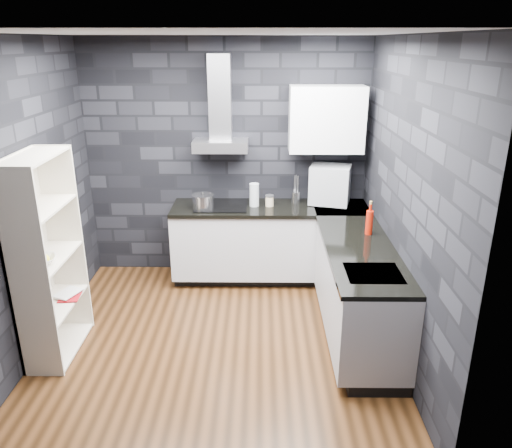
{
  "coord_description": "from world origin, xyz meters",
  "views": [
    {
      "loc": [
        0.4,
        -4.01,
        2.65
      ],
      "look_at": [
        0.35,
        0.45,
        1.0
      ],
      "focal_mm": 35.0,
      "sensor_mm": 36.0,
      "label": 1
    }
  ],
  "objects_px": {
    "storage_jar": "(270,201)",
    "bookshelf": "(48,259)",
    "pot": "(203,202)",
    "appliance_garage": "(330,184)",
    "utensil_crock": "(296,197)",
    "fruit_bowl": "(42,260)",
    "glass_vase": "(254,195)",
    "red_bottle": "(369,223)"
  },
  "relations": [
    {
      "from": "storage_jar",
      "to": "utensil_crock",
      "type": "bearing_deg",
      "value": 24.06
    },
    {
      "from": "appliance_garage",
      "to": "pot",
      "type": "bearing_deg",
      "value": -157.04
    },
    {
      "from": "pot",
      "to": "bookshelf",
      "type": "bearing_deg",
      "value": -131.15
    },
    {
      "from": "storage_jar",
      "to": "fruit_bowl",
      "type": "bearing_deg",
      "value": -140.61
    },
    {
      "from": "pot",
      "to": "red_bottle",
      "type": "height_order",
      "value": "red_bottle"
    },
    {
      "from": "storage_jar",
      "to": "red_bottle",
      "type": "height_order",
      "value": "red_bottle"
    },
    {
      "from": "glass_vase",
      "to": "storage_jar",
      "type": "bearing_deg",
      "value": -1.04
    },
    {
      "from": "storage_jar",
      "to": "fruit_bowl",
      "type": "relative_size",
      "value": 0.49
    },
    {
      "from": "glass_vase",
      "to": "utensil_crock",
      "type": "distance_m",
      "value": 0.49
    },
    {
      "from": "bookshelf",
      "to": "fruit_bowl",
      "type": "relative_size",
      "value": 7.97
    },
    {
      "from": "storage_jar",
      "to": "fruit_bowl",
      "type": "xyz_separation_m",
      "value": [
        -1.91,
        -1.57,
        -0.02
      ]
    },
    {
      "from": "pot",
      "to": "fruit_bowl",
      "type": "bearing_deg",
      "value": -128.91
    },
    {
      "from": "storage_jar",
      "to": "bookshelf",
      "type": "height_order",
      "value": "bookshelf"
    },
    {
      "from": "red_bottle",
      "to": "bookshelf",
      "type": "bearing_deg",
      "value": -168.0
    },
    {
      "from": "storage_jar",
      "to": "fruit_bowl",
      "type": "height_order",
      "value": "storage_jar"
    },
    {
      "from": "appliance_garage",
      "to": "bookshelf",
      "type": "bearing_deg",
      "value": -134.44
    },
    {
      "from": "utensil_crock",
      "to": "fruit_bowl",
      "type": "xyz_separation_m",
      "value": [
        -2.21,
        -1.7,
        -0.03
      ]
    },
    {
      "from": "appliance_garage",
      "to": "red_bottle",
      "type": "height_order",
      "value": "appliance_garage"
    },
    {
      "from": "pot",
      "to": "glass_vase",
      "type": "distance_m",
      "value": 0.58
    },
    {
      "from": "storage_jar",
      "to": "appliance_garage",
      "type": "relative_size",
      "value": 0.26
    },
    {
      "from": "glass_vase",
      "to": "red_bottle",
      "type": "distance_m",
      "value": 1.4
    },
    {
      "from": "appliance_garage",
      "to": "fruit_bowl",
      "type": "height_order",
      "value": "appliance_garage"
    },
    {
      "from": "glass_vase",
      "to": "utensil_crock",
      "type": "height_order",
      "value": "glass_vase"
    },
    {
      "from": "utensil_crock",
      "to": "red_bottle",
      "type": "relative_size",
      "value": 0.54
    },
    {
      "from": "glass_vase",
      "to": "appliance_garage",
      "type": "relative_size",
      "value": 0.6
    },
    {
      "from": "red_bottle",
      "to": "fruit_bowl",
      "type": "height_order",
      "value": "red_bottle"
    },
    {
      "from": "pot",
      "to": "bookshelf",
      "type": "height_order",
      "value": "bookshelf"
    },
    {
      "from": "red_bottle",
      "to": "fruit_bowl",
      "type": "bearing_deg",
      "value": -165.88
    },
    {
      "from": "bookshelf",
      "to": "fruit_bowl",
      "type": "bearing_deg",
      "value": -79.54
    },
    {
      "from": "appliance_garage",
      "to": "storage_jar",
      "type": "bearing_deg",
      "value": -157.11
    },
    {
      "from": "glass_vase",
      "to": "fruit_bowl",
      "type": "relative_size",
      "value": 1.14
    },
    {
      "from": "glass_vase",
      "to": "appliance_garage",
      "type": "bearing_deg",
      "value": 6.48
    },
    {
      "from": "pot",
      "to": "red_bottle",
      "type": "xyz_separation_m",
      "value": [
        1.67,
        -0.74,
        0.04
      ]
    },
    {
      "from": "storage_jar",
      "to": "red_bottle",
      "type": "bearing_deg",
      "value": -42.28
    },
    {
      "from": "pot",
      "to": "utensil_crock",
      "type": "bearing_deg",
      "value": 13.25
    },
    {
      "from": "red_bottle",
      "to": "utensil_crock",
      "type": "bearing_deg",
      "value": 122.87
    },
    {
      "from": "bookshelf",
      "to": "utensil_crock",
      "type": "bearing_deg",
      "value": 46.21
    },
    {
      "from": "bookshelf",
      "to": "appliance_garage",
      "type": "bearing_deg",
      "value": 41.47
    },
    {
      "from": "pot",
      "to": "appliance_garage",
      "type": "relative_size",
      "value": 0.54
    },
    {
      "from": "glass_vase",
      "to": "bookshelf",
      "type": "relative_size",
      "value": 0.14
    },
    {
      "from": "glass_vase",
      "to": "bookshelf",
      "type": "height_order",
      "value": "bookshelf"
    },
    {
      "from": "pot",
      "to": "appliance_garage",
      "type": "height_order",
      "value": "appliance_garage"
    }
  ]
}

